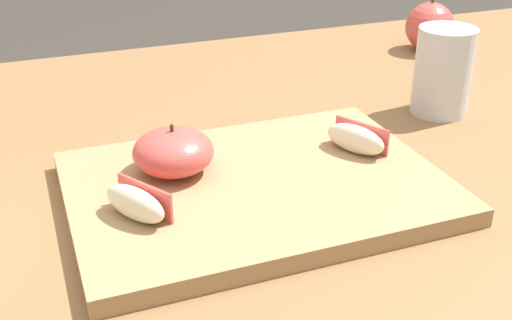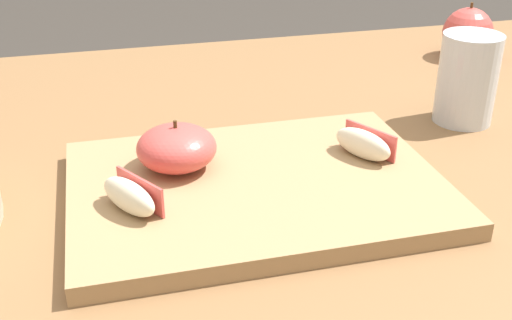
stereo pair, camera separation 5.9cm
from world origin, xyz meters
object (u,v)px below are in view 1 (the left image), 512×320
(cutting_board, at_px, (256,187))
(apple_wedge_near_knife, at_px, (136,203))
(drinking_glass_water, at_px, (443,71))
(apple_half_skin_up, at_px, (173,152))
(whole_apple_pink_lady, at_px, (430,27))
(apple_wedge_right, at_px, (356,139))

(cutting_board, xyz_separation_m, apple_wedge_near_knife, (-0.12, -0.03, 0.02))
(cutting_board, relative_size, drinking_glass_water, 3.28)
(cutting_board, distance_m, apple_half_skin_up, 0.08)
(apple_half_skin_up, height_order, whole_apple_pink_lady, whole_apple_pink_lady)
(cutting_board, bearing_deg, apple_wedge_near_knife, -166.77)
(cutting_board, xyz_separation_m, apple_half_skin_up, (-0.07, 0.04, 0.03))
(drinking_glass_water, bearing_deg, apple_half_skin_up, -168.76)
(apple_wedge_near_knife, bearing_deg, cutting_board, 13.23)
(apple_half_skin_up, distance_m, whole_apple_pink_lady, 0.56)
(apple_wedge_right, xyz_separation_m, drinking_glass_water, (0.17, 0.09, 0.02))
(cutting_board, height_order, apple_wedge_right, apple_wedge_right)
(apple_half_skin_up, distance_m, apple_wedge_right, 0.18)
(apple_half_skin_up, bearing_deg, apple_wedge_right, -7.22)
(cutting_board, bearing_deg, drinking_glass_water, 21.55)
(drinking_glass_water, bearing_deg, apple_wedge_right, -150.95)
(apple_half_skin_up, relative_size, whole_apple_pink_lady, 0.93)
(apple_wedge_near_knife, xyz_separation_m, apple_wedge_right, (0.23, 0.05, 0.00))
(apple_wedge_right, bearing_deg, drinking_glass_water, 29.05)
(apple_half_skin_up, bearing_deg, whole_apple_pink_lady, 30.96)
(apple_wedge_right, bearing_deg, whole_apple_pink_lady, 46.16)
(cutting_board, height_order, apple_half_skin_up, apple_half_skin_up)
(cutting_board, bearing_deg, apple_half_skin_up, 148.29)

